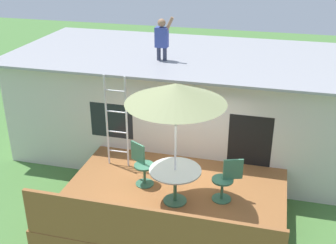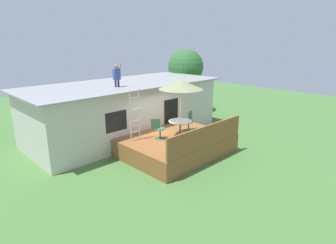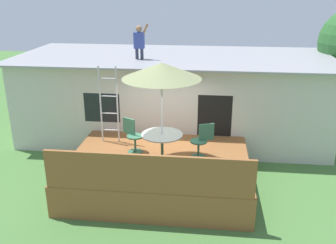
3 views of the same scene
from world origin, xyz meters
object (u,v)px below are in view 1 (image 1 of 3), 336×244
patio_umbrella (176,93)px  step_ladder (117,122)px  patio_table (175,177)px  patio_chair_right (226,180)px  person_figure (162,37)px  patio_chair_left (142,165)px

patio_umbrella → step_ladder: 2.34m
patio_table → patio_chair_right: (0.98, 0.34, -0.13)m
patio_table → patio_chair_right: size_ratio=1.13×
patio_table → patio_chair_right: bearing=19.0°
person_figure → patio_chair_left: bearing=-84.4°
patio_table → patio_chair_right: patio_chair_right is taller
person_figure → step_ladder: bearing=-105.1°
patio_umbrella → step_ladder: patio_umbrella is taller
step_ladder → patio_chair_left: bearing=-38.3°
person_figure → patio_chair_left: 3.40m
person_figure → patio_chair_left: size_ratio=1.21×
step_ladder → patio_chair_right: (2.62, -0.78, -0.64)m
person_figure → patio_chair_right: person_figure is taller
patio_umbrella → step_ladder: size_ratio=1.15×
patio_chair_left → patio_chair_right: 1.84m
step_ladder → patio_table: bearing=-34.3°
patio_table → patio_chair_right: 1.04m
patio_table → patio_umbrella: patio_umbrella is taller
patio_chair_right → patio_table: bearing=-0.0°
person_figure → patio_chair_right: (2.08, -2.76, -2.17)m
step_ladder → person_figure: bearing=74.9°
person_figure → patio_chair_left: (0.25, -2.60, -2.17)m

